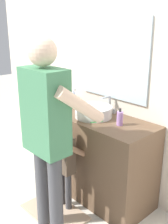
# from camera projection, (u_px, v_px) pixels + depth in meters

# --- Properties ---
(ground_plane) EXTENTS (14.00, 14.00, 0.00)m
(ground_plane) POSITION_uv_depth(u_px,v_px,m) (74.00, 202.00, 2.88)
(ground_plane) COLOR silver
(back_wall) EXTENTS (4.40, 0.10, 2.70)m
(back_wall) POSITION_uv_depth(u_px,v_px,m) (117.00, 68.00, 2.85)
(back_wall) COLOR beige
(back_wall) RESTS_ON ground
(vanity_cabinet) EXTENTS (1.31, 0.54, 0.89)m
(vanity_cabinet) POSITION_uv_depth(u_px,v_px,m) (94.00, 155.00, 2.94)
(vanity_cabinet) COLOR brown
(vanity_cabinet) RESTS_ON ground
(sink_basin) EXTENTS (0.38, 0.38, 0.11)m
(sink_basin) POSITION_uv_depth(u_px,v_px,m) (93.00, 111.00, 2.76)
(sink_basin) COLOR silver
(sink_basin) RESTS_ON vanity_cabinet
(faucet) EXTENTS (0.18, 0.14, 0.18)m
(faucet) POSITION_uv_depth(u_px,v_px,m) (109.00, 105.00, 2.90)
(faucet) COLOR #B7BABF
(faucet) RESTS_ON vanity_cabinet
(toothbrush_cup) EXTENTS (0.07, 0.07, 0.21)m
(toothbrush_cup) POSITION_uv_depth(u_px,v_px,m) (74.00, 102.00, 3.11)
(toothbrush_cup) COLOR #4C8EB2
(toothbrush_cup) RESTS_ON vanity_cabinet
(soap_bottle) EXTENTS (0.06, 0.06, 0.17)m
(soap_bottle) POSITION_uv_depth(u_px,v_px,m) (120.00, 118.00, 2.54)
(soap_bottle) COLOR #B27FC6
(soap_bottle) RESTS_ON vanity_cabinet
(bath_mat) EXTENTS (0.64, 0.40, 0.02)m
(bath_mat) POSITION_uv_depth(u_px,v_px,m) (55.00, 212.00, 2.72)
(bath_mat) COLOR #CCAD8E
(bath_mat) RESTS_ON ground
(child_toddler) EXTENTS (0.28, 0.28, 0.91)m
(child_toddler) POSITION_uv_depth(u_px,v_px,m) (65.00, 159.00, 2.64)
(child_toddler) COLOR #47474C
(child_toddler) RESTS_ON ground
(adult_parent) EXTENTS (0.53, 0.56, 1.71)m
(adult_parent) POSITION_uv_depth(u_px,v_px,m) (47.00, 124.00, 2.20)
(adult_parent) COLOR #47474C
(adult_parent) RESTS_ON ground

